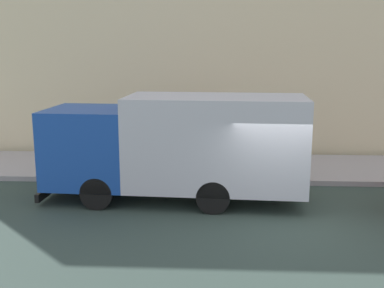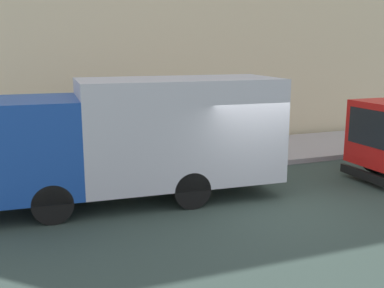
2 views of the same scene
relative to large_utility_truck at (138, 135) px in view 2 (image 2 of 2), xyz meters
name	(u,v)px [view 2 (image 2 of 2)]	position (x,y,z in m)	size (l,w,h in m)	color
ground	(261,203)	(-1.39, -2.76, -1.67)	(80.00, 80.00, 0.00)	#31413B
sidewalk	(191,157)	(3.51, -2.76, -1.59)	(3.81, 30.00, 0.17)	#A59FA2
large_utility_truck	(138,135)	(0.00, 0.00, 0.00)	(2.74, 7.60, 3.06)	#1A46A6
pedestrian_walking	(42,130)	(4.94, 2.05, -0.56)	(0.44, 0.44, 1.75)	#544E42
pedestrian_standing	(114,129)	(4.26, -0.25, -0.58)	(0.41, 0.41, 1.75)	black
pedestrian_third	(49,139)	(3.35, 1.92, -0.59)	(0.41, 0.41, 1.74)	black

